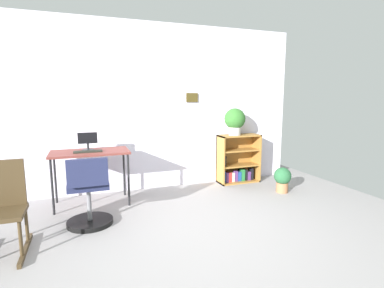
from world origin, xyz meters
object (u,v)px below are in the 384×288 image
Objects in this scene: monitor at (88,141)px; keyboard at (88,151)px; bookshelf_low at (237,161)px; potted_plant_floor at (282,178)px; potted_plant_on_shelf at (235,120)px; office_chair at (89,196)px; desk at (90,156)px; rocking_chair at (1,207)px.

keyboard is (-0.00, -0.14, -0.12)m from monitor.
bookshelf_low is at bearing 5.56° from monitor.
potted_plant_floor is (2.81, -0.40, -0.53)m from keyboard.
office_chair is at bearing -157.46° from potted_plant_on_shelf.
office_chair is 1.82× the size of potted_plant_on_shelf.
monitor is at bearing 169.17° from potted_plant_floor.
potted_plant_on_shelf is at bearing 122.62° from potted_plant_floor.
desk is 2.86m from potted_plant_floor.
bookshelf_low is at bearing 115.71° from potted_plant_floor.
office_chair is 2.67m from bookshelf_low.
rocking_chair is 2.23× the size of potted_plant_floor.
desk is at bearing 70.94° from keyboard.
desk is 2.45m from bookshelf_low.
office_chair is (-0.05, -0.74, -0.32)m from desk.
potted_plant_on_shelf is (2.37, 0.99, 0.72)m from office_chair.
rocking_chair is at bearing -170.84° from potted_plant_floor.
keyboard is at bearing -109.06° from desk.
desk is 0.20m from monitor.
monitor is 0.18m from keyboard.
rocking_chair is (-0.83, -1.06, -0.24)m from desk.
potted_plant_on_shelf is (-0.09, -0.05, 0.72)m from bookshelf_low.
monitor is 0.64× the size of potted_plant_floor.
desk is 2.37m from potted_plant_on_shelf.
monitor is 2.36m from potted_plant_on_shelf.
bookshelf_low is at bearing 8.69° from keyboard.
keyboard is at bearing -92.06° from monitor.
potted_plant_on_shelf is at bearing 4.49° from monitor.
office_chair is 0.94× the size of rocking_chair.
desk is 1.23× the size of bookshelf_low.
rocking_chair is (-0.81, -1.12, -0.43)m from monitor.
potted_plant_on_shelf is (2.35, 0.32, 0.33)m from keyboard.
keyboard is 0.44× the size of office_chair.
desk is at bearing -172.92° from bookshelf_low.
bookshelf_low is 0.73m from potted_plant_on_shelf.
monitor reaches higher than keyboard.
bookshelf_low is (3.24, 1.36, -0.08)m from rocking_chair.
monitor is 2.49m from bookshelf_low.
rocking_chair is 1.93× the size of potted_plant_on_shelf.
keyboard is 0.77m from office_chair.
monitor reaches higher than rocking_chair.
bookshelf_low reaches higher than keyboard.
monitor reaches higher than bookshelf_low.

